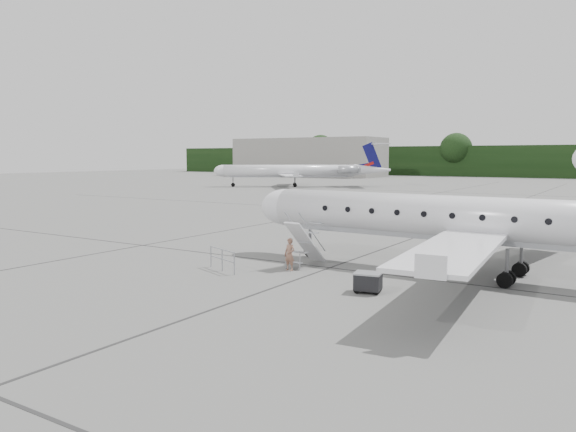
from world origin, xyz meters
The scene contains 8 objects.
ground centered at (0.00, 0.00, 0.00)m, with size 320.00×320.00×0.00m, color #5E5E5C.
terminal_building centered at (-70.00, 110.00, 5.00)m, with size 40.00×14.00×10.00m, color gray.
main_regional_jet centered at (0.46, 4.89, 3.51)m, with size 27.40×19.73×7.03m, color silver, non-canonical shape.
airstair centered at (-7.71, 3.00, 1.10)m, with size 0.85×2.36×2.20m, color silver, non-canonical shape.
passenger centered at (-7.76, 1.67, 0.75)m, with size 0.55×0.36×1.51m, color #855B49.
safety_railing centered at (-10.34, -0.08, 0.50)m, with size 2.20×0.08×1.00m, color #999CA1, non-canonical shape.
baggage_cart centered at (-2.93, -0.32, 0.43)m, with size 0.99×0.80×0.86m, color black, non-canonical shape.
bg_regional_left centered at (-46.01, 62.23, 3.78)m, with size 28.85×20.78×7.57m, color silver, non-canonical shape.
Camera 1 is at (5.82, -19.94, 5.26)m, focal length 35.00 mm.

